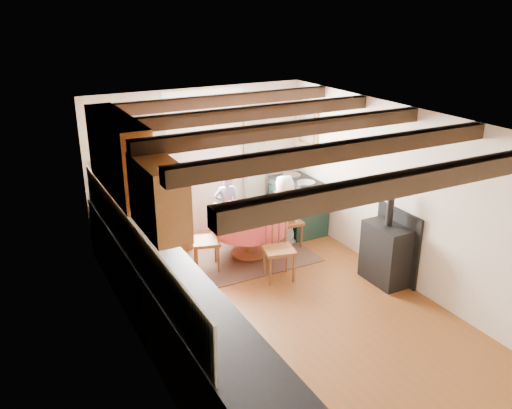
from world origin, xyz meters
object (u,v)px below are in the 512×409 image
aga_range (298,205)px  child_right (284,210)px  chair_near (279,248)px  cup (258,204)px  child_far (227,206)px  chair_left (206,239)px  chair_right (289,220)px  cast_iron_stove (387,238)px  dining_table (249,234)px

aga_range → child_right: (-0.47, -0.34, 0.12)m
chair_near → cup: bearing=91.9°
child_far → chair_left: bearing=63.2°
chair_right → cast_iron_stove: size_ratio=0.68×
chair_right → cast_iron_stove: bearing=-157.7°
chair_near → cup: 1.04m
chair_right → child_far: (-0.72, 0.75, 0.11)m
child_right → aga_range: bearing=-60.4°
aga_range → cup: size_ratio=9.38×
dining_table → aga_range: aga_range is taller
dining_table → cup: size_ratio=11.37×
chair_right → aga_range: 0.67m
child_right → cup: 0.51m
child_far → cast_iron_stove: bearing=132.4°
chair_near → dining_table: bearing=105.0°
child_far → aga_range: bearing=-179.4°
chair_right → cast_iron_stove: cast_iron_stove is taller
dining_table → chair_left: size_ratio=1.24×
cast_iron_stove → cup: (-1.05, 1.72, 0.10)m
cast_iron_stove → child_right: (-0.58, 1.74, -0.09)m
child_right → cup: size_ratio=10.97×
chair_right → child_right: bearing=5.8°
chair_right → child_right: child_right is taller
dining_table → chair_right: chair_right is taller
child_right → chair_left: bearing=93.6°
chair_right → cup: 0.59m
child_far → cup: 0.69m
dining_table → chair_left: (-0.74, -0.10, 0.12)m
chair_right → child_far: bearing=46.4°
chair_left → cup: bearing=120.3°
aga_range → child_far: child_far is taller
child_right → chair_right: bearing=177.1°
chair_left → child_right: (1.44, 0.25, 0.09)m
child_far → child_right: (0.71, -0.61, 0.01)m
child_right → cast_iron_stove: bearing=-167.7°
child_right → child_far: bearing=43.4°
dining_table → chair_left: bearing=-172.7°
chair_right → cast_iron_stove: 1.71m
aga_range → cast_iron_stove: cast_iron_stove is taller
chair_right → aga_range: size_ratio=0.92×
chair_left → aga_range: chair_left is taller
aga_range → cup: 1.05m
aga_range → cast_iron_stove: 2.09m
chair_left → cup: (0.96, 0.23, 0.28)m
cast_iron_stove → child_far: size_ratio=1.18×
aga_range → chair_left: bearing=-163.0°
dining_table → child_right: bearing=12.2°
chair_near → child_far: 1.60m
dining_table → chair_left: chair_left is taller
dining_table → chair_right: 0.71m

